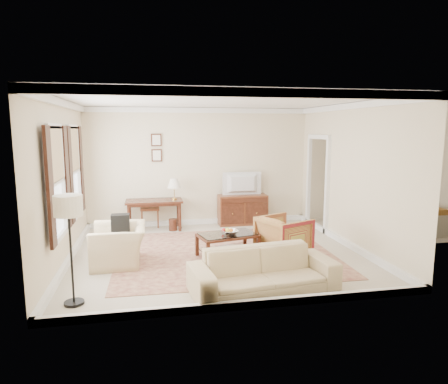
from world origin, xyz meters
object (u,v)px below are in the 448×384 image
object	(u,v)px
sideboard	(242,210)
sofa	(264,264)
coffee_table	(228,239)
tv	(243,176)
striped_armchair	(284,234)
club_armchair	(119,238)
writing_desk	(154,205)

from	to	relation	value
sideboard	sofa	world-z (taller)	sofa
coffee_table	sofa	xyz separation A→B (m)	(0.20, -1.67, 0.07)
tv	striped_armchair	distance (m)	2.74
tv	coffee_table	world-z (taller)	tv
tv	striped_armchair	size ratio (longest dim) A/B	1.11
striped_armchair	coffee_table	bearing A→B (deg)	58.72
tv	coffee_table	distance (m)	2.77
club_armchair	sofa	size ratio (longest dim) A/B	0.50
club_armchair	sideboard	bearing A→B (deg)	130.99
sideboard	coffee_table	world-z (taller)	sideboard
striped_armchair	tv	bearing A→B (deg)	-20.00
tv	sofa	bearing A→B (deg)	80.61
sideboard	club_armchair	world-z (taller)	club_armchair
writing_desk	tv	distance (m)	2.28
sideboard	sofa	bearing A→B (deg)	-99.34
sideboard	club_armchair	xyz separation A→B (m)	(-2.86, -2.51, 0.09)
sideboard	striped_armchair	xyz separation A→B (m)	(0.16, -2.64, 0.05)
tv	club_armchair	distance (m)	3.86
writing_desk	sofa	world-z (taller)	sofa
sideboard	club_armchair	distance (m)	3.80
tv	coffee_table	size ratio (longest dim) A/B	0.79
club_armchair	sofa	bearing A→B (deg)	52.39
coffee_table	striped_armchair	size ratio (longest dim) A/B	1.41
striped_armchair	club_armchair	distance (m)	3.03
sideboard	striped_armchair	bearing A→B (deg)	-86.43
striped_armchair	club_armchair	size ratio (longest dim) A/B	0.79
sofa	writing_desk	bearing A→B (deg)	103.73
coffee_table	striped_armchair	bearing A→B (deg)	-7.68
writing_desk	sideboard	distance (m)	2.21
writing_desk	tv	world-z (taller)	tv
sideboard	sofa	distance (m)	4.23
tv	striped_armchair	world-z (taller)	tv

